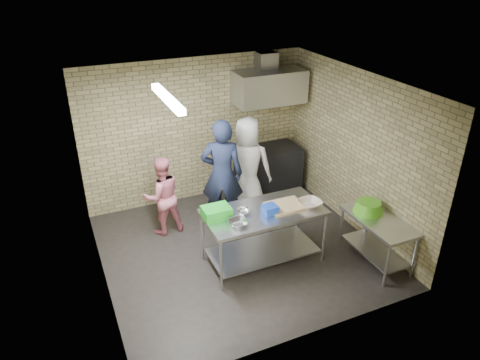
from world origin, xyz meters
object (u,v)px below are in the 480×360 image
(prep_table, at_px, (263,236))
(woman_pink, at_px, (162,196))
(green_crate, at_px, (216,212))
(side_counter, at_px, (376,240))
(green_basin, at_px, (368,207))
(bottle_red, at_px, (267,88))
(bottle_green, at_px, (286,86))
(blue_tub, at_px, (270,209))
(woman_white, at_px, (247,166))
(stove, at_px, (268,169))
(man_navy, at_px, (222,174))

(prep_table, xyz_separation_m, woman_pink, (-1.17, 1.42, 0.24))
(green_crate, distance_m, woman_pink, 1.41)
(side_counter, xyz_separation_m, green_basin, (-0.02, 0.25, 0.46))
(bottle_red, distance_m, bottle_green, 0.40)
(blue_tub, bearing_deg, prep_table, 116.57)
(prep_table, bearing_deg, woman_white, 74.43)
(side_counter, xyz_separation_m, bottle_green, (0.00, 2.99, 1.64))
(blue_tub, relative_size, bottle_red, 1.10)
(green_basin, distance_m, woman_pink, 3.32)
(stove, relative_size, man_navy, 0.62)
(side_counter, relative_size, bottle_red, 6.67)
(blue_tub, height_order, bottle_green, bottle_green)
(stove, bearing_deg, man_navy, -147.79)
(prep_table, distance_m, green_basin, 1.67)
(bottle_red, relative_size, man_navy, 0.09)
(green_crate, distance_m, woman_white, 1.78)
(green_basin, bearing_deg, prep_table, 163.73)
(prep_table, distance_m, side_counter, 1.73)
(green_basin, xyz_separation_m, bottle_green, (0.02, 2.74, 1.18))
(green_basin, bearing_deg, blue_tub, 166.76)
(man_navy, bearing_deg, bottle_green, -124.93)
(blue_tub, distance_m, man_navy, 1.34)
(side_counter, distance_m, bottle_green, 3.41)
(bottle_green, relative_size, man_navy, 0.08)
(bottle_green, bearing_deg, side_counter, -90.00)
(bottle_green, relative_size, woman_pink, 0.11)
(prep_table, relative_size, green_basin, 3.88)
(blue_tub, bearing_deg, man_navy, 99.50)
(green_crate, relative_size, woman_white, 0.22)
(prep_table, height_order, man_navy, man_navy)
(prep_table, distance_m, man_navy, 1.34)
(woman_pink, bearing_deg, woman_white, 179.10)
(prep_table, xyz_separation_m, woman_white, (0.42, 1.50, 0.45))
(stove, height_order, green_basin, green_basin)
(green_crate, xyz_separation_m, green_basin, (2.26, -0.58, -0.14))
(stove, distance_m, green_basin, 2.57)
(side_counter, relative_size, bottle_green, 8.00)
(green_crate, height_order, bottle_green, bottle_green)
(green_basin, bearing_deg, woman_white, 120.30)
(side_counter, distance_m, woman_white, 2.55)
(man_navy, relative_size, woman_white, 1.08)
(woman_pink, height_order, woman_white, woman_white)
(green_crate, bearing_deg, woman_pink, 110.02)
(prep_table, height_order, green_basin, green_basin)
(prep_table, relative_size, bottle_green, 11.90)
(man_navy, bearing_deg, green_basin, 159.75)
(bottle_green, bearing_deg, prep_table, -124.66)
(green_crate, bearing_deg, stove, 46.45)
(bottle_red, bearing_deg, man_navy, -141.89)
(green_basin, height_order, woman_pink, woman_pink)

